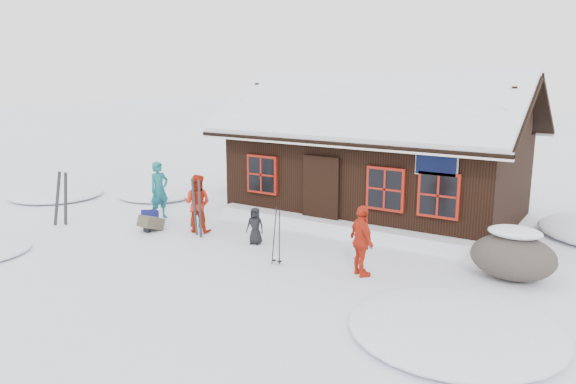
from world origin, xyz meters
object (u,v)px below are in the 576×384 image
(ski_pair_left, at_px, (61,199))
(ski_poles, at_px, (277,237))
(skier_teal, at_px, (159,190))
(skier_orange_right, at_px, (362,241))
(skier_crouched, at_px, (255,226))
(backpack_blue, at_px, (150,218))
(boulder, at_px, (513,255))
(backpack_olive, at_px, (151,225))
(skier_orange_left, at_px, (197,203))

(ski_pair_left, height_order, ski_poles, ski_pair_left)
(skier_teal, relative_size, skier_orange_right, 1.10)
(skier_crouched, relative_size, backpack_blue, 1.67)
(ski_poles, bearing_deg, boulder, 22.18)
(boulder, bearing_deg, ski_poles, -157.82)
(backpack_olive, bearing_deg, ski_poles, -0.11)
(skier_orange_left, relative_size, skier_orange_right, 1.03)
(skier_crouched, height_order, backpack_olive, skier_crouched)
(boulder, height_order, ski_pair_left, ski_pair_left)
(skier_orange_left, height_order, backpack_blue, skier_orange_left)
(ski_pair_left, xyz_separation_m, ski_poles, (7.03, 0.53, -0.12))
(skier_teal, xyz_separation_m, backpack_blue, (0.19, -0.60, -0.71))
(backpack_blue, bearing_deg, skier_teal, 69.32)
(skier_orange_left, xyz_separation_m, backpack_blue, (-1.74, -0.12, -0.64))
(skier_orange_right, distance_m, ski_poles, 1.98)
(skier_orange_right, height_order, ski_pair_left, ski_pair_left)
(skier_orange_right, bearing_deg, skier_orange_left, 29.97)
(boulder, bearing_deg, backpack_blue, -174.33)
(skier_orange_right, xyz_separation_m, backpack_olive, (-6.40, 0.03, -0.62))
(skier_crouched, xyz_separation_m, backpack_olive, (-3.13, -0.60, -0.32))
(skier_orange_left, bearing_deg, backpack_blue, -13.10)
(backpack_olive, bearing_deg, skier_crouched, 15.87)
(skier_orange_left, bearing_deg, ski_poles, 145.25)
(skier_crouched, xyz_separation_m, backpack_blue, (-3.73, -0.05, -0.32))
(skier_teal, xyz_separation_m, skier_orange_left, (1.93, -0.48, -0.06))
(boulder, relative_size, backpack_olive, 3.00)
(skier_teal, height_order, ski_pair_left, skier_teal)
(skier_teal, height_order, backpack_blue, skier_teal)
(skier_orange_left, bearing_deg, backpack_olive, 13.45)
(ski_poles, bearing_deg, skier_teal, 163.59)
(skier_teal, distance_m, skier_crouched, 3.98)
(ski_poles, bearing_deg, skier_orange_left, 162.20)
(skier_orange_right, distance_m, backpack_olive, 6.43)
(skier_crouched, bearing_deg, skier_orange_left, 165.00)
(skier_teal, distance_m, boulder, 9.99)
(ski_poles, height_order, backpack_blue, ski_poles)
(skier_orange_right, xyz_separation_m, backpack_blue, (-7.00, 0.58, -0.62))
(skier_orange_right, xyz_separation_m, ski_pair_left, (-8.96, -0.90, -0.02))
(skier_teal, bearing_deg, backpack_olive, -136.72)
(boulder, height_order, ski_poles, ski_poles)
(ski_poles, relative_size, backpack_olive, 2.32)
(skier_orange_right, relative_size, ski_pair_left, 0.97)
(skier_teal, xyz_separation_m, skier_orange_right, (7.19, -1.18, -0.08))
(ski_pair_left, bearing_deg, ski_poles, -15.51)
(skier_crouched, distance_m, boulder, 6.12)
(backpack_blue, distance_m, backpack_olive, 0.82)
(skier_orange_left, bearing_deg, boulder, 169.11)
(boulder, distance_m, backpack_blue, 9.84)
(skier_crouched, relative_size, ski_pair_left, 0.59)
(ski_poles, bearing_deg, backpack_blue, 169.35)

